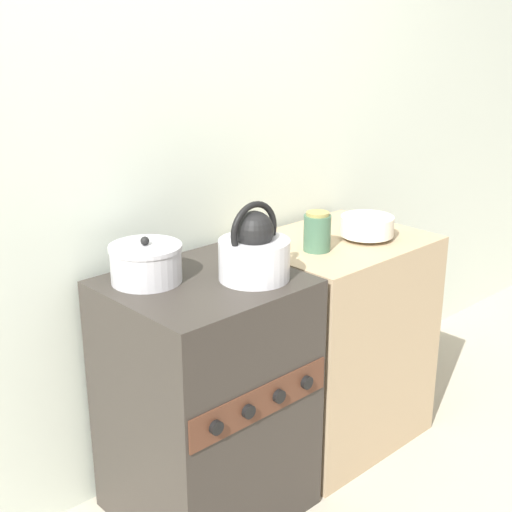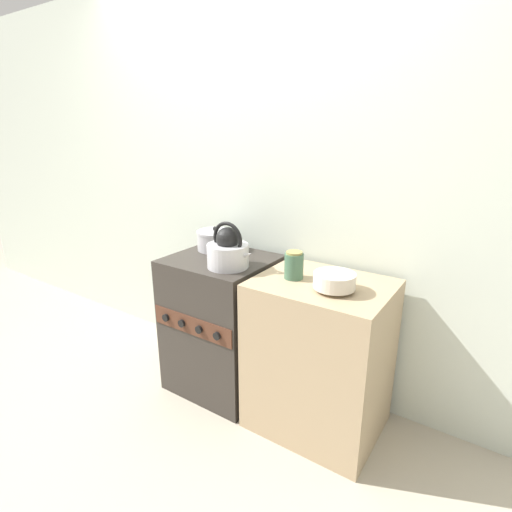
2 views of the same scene
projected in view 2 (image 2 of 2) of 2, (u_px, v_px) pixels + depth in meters
ground_plane at (196, 404)px, 2.39m from camera, size 12.00×12.00×0.00m
wall_back at (253, 183)px, 2.48m from camera, size 7.00×0.06×2.50m
stove at (222, 323)px, 2.47m from camera, size 0.59×0.56×0.85m
counter at (319, 356)px, 2.12m from camera, size 0.67×0.54×0.84m
kettle at (228, 251)px, 2.16m from camera, size 0.28×0.23×0.25m
cooking_pot at (215, 240)px, 2.48m from camera, size 0.23×0.23×0.15m
enamel_bowl at (334, 281)px, 1.88m from camera, size 0.20×0.20×0.09m
storage_jar at (294, 265)px, 2.03m from camera, size 0.10×0.10×0.14m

